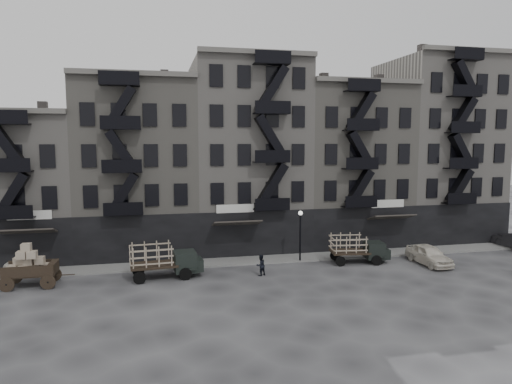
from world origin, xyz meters
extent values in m
plane|color=#38383A|center=(0.00, 0.00, 0.00)|extent=(140.00, 140.00, 0.00)
cube|color=slate|center=(0.00, 3.75, 0.07)|extent=(55.00, 2.50, 0.15)
cube|color=gray|center=(-20.00, 10.00, 6.00)|extent=(10.00, 10.00, 12.00)
cube|color=black|center=(-20.00, 5.05, 2.00)|extent=(10.00, 0.35, 4.00)
cube|color=#4C4744|center=(-17.50, 10.00, 12.60)|extent=(0.70, 0.70, 1.20)
cube|color=gray|center=(-10.00, 10.00, 7.50)|extent=(10.00, 10.00, 15.00)
cube|color=black|center=(-10.00, 5.05, 2.00)|extent=(10.00, 0.35, 4.00)
cube|color=#595651|center=(-10.00, 4.85, 15.20)|extent=(10.00, 0.50, 0.40)
cube|color=#4C4744|center=(-13.00, 10.00, 15.60)|extent=(0.70, 0.70, 1.20)
cube|color=#4C4744|center=(-7.50, 10.00, 15.60)|extent=(0.70, 0.70, 1.20)
cube|color=gray|center=(0.00, 10.00, 8.50)|extent=(10.00, 10.00, 17.00)
cube|color=black|center=(0.00, 5.05, 2.00)|extent=(10.00, 0.35, 4.00)
cube|color=#595651|center=(0.00, 4.85, 17.20)|extent=(10.00, 0.50, 0.40)
cube|color=#4C4744|center=(-3.00, 10.00, 17.60)|extent=(0.70, 0.70, 1.20)
cube|color=#4C4744|center=(2.50, 10.00, 17.60)|extent=(0.70, 0.70, 1.20)
cube|color=gray|center=(10.00, 10.00, 7.50)|extent=(10.00, 10.00, 15.00)
cube|color=black|center=(10.00, 5.05, 2.00)|extent=(10.00, 0.35, 4.00)
cube|color=#595651|center=(10.00, 4.85, 15.20)|extent=(10.00, 0.50, 0.40)
cube|color=#4C4744|center=(7.00, 10.00, 15.60)|extent=(0.70, 0.70, 1.20)
cube|color=#4C4744|center=(12.50, 10.00, 15.60)|extent=(0.70, 0.70, 1.20)
cube|color=gray|center=(20.00, 10.00, 9.00)|extent=(10.00, 10.00, 18.00)
cube|color=black|center=(20.00, 5.05, 2.00)|extent=(10.00, 0.35, 4.00)
cube|color=#595651|center=(20.00, 4.85, 18.20)|extent=(10.00, 0.50, 0.40)
cube|color=#4C4744|center=(17.00, 10.00, 18.60)|extent=(0.70, 0.70, 1.20)
cube|color=#4C4744|center=(22.50, 10.00, 18.60)|extent=(0.70, 0.70, 1.20)
cylinder|color=black|center=(3.00, 2.60, 2.00)|extent=(0.14, 0.14, 4.00)
sphere|color=silver|center=(3.00, 2.60, 4.10)|extent=(0.36, 0.36, 0.36)
imported|color=beige|center=(-18.50, 2.60, 0.83)|extent=(2.14, 1.38, 1.67)
cube|color=black|center=(-17.00, 0.53, 0.92)|extent=(3.33, 1.80, 0.18)
cylinder|color=black|center=(-18.30, -0.37, 0.50)|extent=(1.01, 0.11, 1.01)
cylinder|color=black|center=(-18.27, 1.47, 0.50)|extent=(1.01, 0.11, 1.01)
cylinder|color=black|center=(-15.73, -0.41, 0.50)|extent=(1.01, 0.11, 1.01)
cylinder|color=black|center=(-15.70, 1.42, 0.50)|extent=(1.01, 0.11, 1.01)
cube|color=black|center=(-15.53, 0.50, 1.28)|extent=(0.48, 1.48, 0.73)
cube|color=black|center=(-8.75, 0.51, 1.03)|extent=(3.46, 2.20, 0.18)
cube|color=black|center=(-6.51, 0.68, 1.12)|extent=(1.69, 1.87, 1.47)
cube|color=black|center=(-5.63, 0.75, 0.83)|extent=(0.89, 1.52, 0.88)
cylinder|color=black|center=(-6.53, -0.30, 0.44)|extent=(0.89, 0.28, 0.88)
cylinder|color=black|center=(-6.68, 1.65, 0.44)|extent=(0.89, 0.28, 0.88)
cylinder|color=black|center=(-9.75, -0.55, 0.44)|extent=(0.89, 0.28, 0.88)
cylinder|color=black|center=(-9.90, 1.40, 0.44)|extent=(0.89, 0.28, 0.88)
cube|color=black|center=(6.87, 1.45, 0.94)|extent=(3.26, 2.18, 0.16)
cube|color=black|center=(8.92, 1.18, 1.03)|extent=(1.64, 1.79, 1.34)
cube|color=black|center=(9.72, 1.07, 0.76)|extent=(0.89, 1.43, 0.81)
cylinder|color=black|center=(8.71, 0.30, 0.40)|extent=(0.83, 0.30, 0.81)
cylinder|color=black|center=(8.95, 2.08, 0.40)|extent=(0.83, 0.30, 0.81)
cylinder|color=black|center=(5.78, 0.70, 0.40)|extent=(0.83, 0.30, 0.81)
cylinder|color=black|center=(6.02, 2.47, 0.40)|extent=(0.83, 0.30, 0.81)
imported|color=silver|center=(13.00, -0.28, 0.79)|extent=(1.98, 4.70, 1.59)
imported|color=black|center=(-1.02, -0.38, 0.79)|extent=(0.95, 0.88, 1.58)
camera|label=1|loc=(-8.44, -32.50, 9.99)|focal=32.00mm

